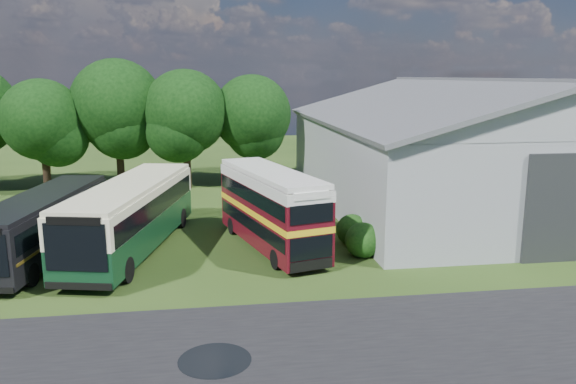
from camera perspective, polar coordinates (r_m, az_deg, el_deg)
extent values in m
plane|color=#203912|center=(20.37, -3.29, -12.47)|extent=(120.00, 120.00, 0.00)
cube|color=black|center=(18.20, 7.42, -15.67)|extent=(60.00, 8.00, 0.02)
cylinder|color=black|center=(17.62, -7.45, -16.65)|extent=(2.20, 2.20, 0.01)
cube|color=gray|center=(38.69, 17.10, 2.92)|extent=(18.00, 24.00, 5.50)
cylinder|color=black|center=(44.07, -23.31, 1.90)|extent=(0.56, 0.56, 3.06)
sphere|color=black|center=(43.65, -23.71, 6.74)|extent=(5.78, 5.78, 5.78)
cylinder|color=black|center=(44.27, -16.65, 2.77)|extent=(0.56, 0.56, 3.60)
sphere|color=black|center=(43.84, -16.99, 8.45)|extent=(6.80, 6.80, 6.80)
cylinder|color=black|center=(42.86, -10.20, 2.60)|extent=(0.56, 0.56, 3.31)
sphere|color=black|center=(42.42, -10.40, 8.00)|extent=(6.26, 6.26, 6.26)
cylinder|color=black|center=(43.79, -3.60, 2.86)|extent=(0.56, 0.56, 3.17)
sphere|color=black|center=(43.36, -3.67, 7.92)|extent=(5.98, 5.98, 5.98)
sphere|color=#194714|center=(26.87, 7.58, -6.45)|extent=(1.70, 1.70, 1.70)
sphere|color=#194714|center=(28.71, 6.49, -5.23)|extent=(1.60, 1.60, 1.60)
cube|color=#0D321A|center=(28.01, -15.59, -2.13)|extent=(5.41, 12.44, 3.01)
cube|color=#4D0B14|center=(27.40, -1.74, -1.49)|extent=(4.62, 9.30, 3.61)
cube|color=black|center=(28.48, -23.61, -2.91)|extent=(4.17, 10.97, 2.66)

